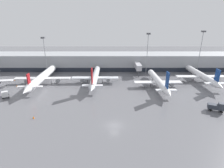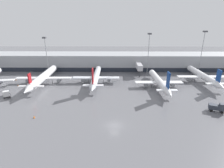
% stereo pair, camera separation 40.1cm
% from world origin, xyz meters
% --- Properties ---
extents(ground_plane, '(320.00, 320.00, 0.00)m').
position_xyz_m(ground_plane, '(0.00, 0.00, 0.00)').
color(ground_plane, slate).
extents(terminal_building, '(160.00, 26.11, 9.00)m').
position_xyz_m(terminal_building, '(0.04, 61.94, 4.49)').
color(terminal_building, '#9EA0A5').
rests_on(terminal_building, ground_plane).
extents(parked_jet_0, '(21.51, 35.88, 10.19)m').
position_xyz_m(parked_jet_0, '(-8.47, 35.43, 2.94)').
color(parked_jet_0, silver).
rests_on(parked_jet_0, ground_plane).
extents(parked_jet_1, '(20.46, 33.43, 9.97)m').
position_xyz_m(parked_jet_1, '(19.24, 29.86, 2.75)').
color(parked_jet_1, white).
rests_on(parked_jet_1, ground_plane).
extents(parked_jet_2, '(23.01, 34.90, 9.18)m').
position_xyz_m(parked_jet_2, '(41.36, 37.17, 3.04)').
color(parked_jet_2, white).
rests_on(parked_jet_2, ground_plane).
extents(parked_jet_4, '(25.34, 39.25, 8.57)m').
position_xyz_m(parked_jet_4, '(-32.57, 34.89, 3.00)').
color(parked_jet_4, white).
rests_on(parked_jet_4, ground_plane).
extents(service_truck_0, '(5.18, 3.55, 2.93)m').
position_xyz_m(service_truck_0, '(32.74, 8.38, 1.58)').
color(service_truck_0, '#2D333D').
rests_on(service_truck_0, ground_plane).
extents(service_truck_2, '(4.03, 4.88, 2.72)m').
position_xyz_m(service_truck_2, '(-40.90, 19.08, 1.47)').
color(service_truck_2, '#2D333D').
rests_on(service_truck_2, ground_plane).
extents(traffic_cone_1, '(0.48, 0.48, 0.80)m').
position_xyz_m(traffic_cone_1, '(-23.88, 3.77, 0.40)').
color(traffic_cone_1, orange).
rests_on(traffic_cone_1, ground_plane).
extents(traffic_cone_2, '(0.46, 0.46, 0.61)m').
position_xyz_m(traffic_cone_2, '(29.49, 37.10, 0.30)').
color(traffic_cone_2, orange).
rests_on(traffic_cone_2, ground_plane).
extents(traffic_cone_3, '(0.36, 0.36, 0.79)m').
position_xyz_m(traffic_cone_3, '(-48.00, 38.79, 0.39)').
color(traffic_cone_3, orange).
rests_on(traffic_cone_3, ground_plane).
extents(traffic_cone_4, '(0.42, 0.42, 0.76)m').
position_xyz_m(traffic_cone_4, '(-42.53, 30.42, 0.38)').
color(traffic_cone_4, orange).
rests_on(traffic_cone_4, ground_plane).
extents(apron_light_mast_0, '(1.80, 1.80, 19.76)m').
position_xyz_m(apron_light_mast_0, '(-35.08, 48.25, 15.44)').
color(apron_light_mast_0, gray).
rests_on(apron_light_mast_0, ground_plane).
extents(apron_light_mast_1, '(1.80, 1.80, 21.58)m').
position_xyz_m(apron_light_mast_1, '(17.82, 50.20, 16.66)').
color(apron_light_mast_1, gray).
rests_on(apron_light_mast_1, ground_plane).
extents(apron_light_mast_2, '(1.80, 1.80, 22.63)m').
position_xyz_m(apron_light_mast_2, '(46.15, 51.49, 17.35)').
color(apron_light_mast_2, gray).
rests_on(apron_light_mast_2, ground_plane).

